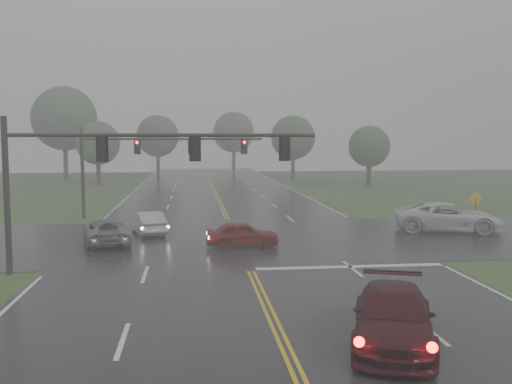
{
  "coord_description": "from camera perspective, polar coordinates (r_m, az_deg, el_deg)",
  "views": [
    {
      "loc": [
        -2.51,
        -10.0,
        5.72
      ],
      "look_at": [
        0.45,
        16.0,
        3.28
      ],
      "focal_mm": 40.0,
      "sensor_mm": 36.0,
      "label": 1
    }
  ],
  "objects": [
    {
      "name": "main_road",
      "position": [
        30.64,
        -1.68,
        -5.42
      ],
      "size": [
        18.0,
        160.0,
        0.02
      ],
      "primitive_type": "cube",
      "color": "black",
      "rests_on": "ground"
    },
    {
      "name": "cross_street",
      "position": [
        32.6,
        -1.98,
        -4.77
      ],
      "size": [
        120.0,
        14.0,
        0.02
      ],
      "primitive_type": "cube",
      "color": "black",
      "rests_on": "ground"
    },
    {
      "name": "stop_bar",
      "position": [
        26.02,
        9.38,
        -7.43
      ],
      "size": [
        8.5,
        0.5,
        0.01
      ],
      "primitive_type": "cube",
      "color": "silver",
      "rests_on": "ground"
    },
    {
      "name": "sedan_maroon",
      "position": [
        16.92,
        13.5,
        -14.58
      ],
      "size": [
        3.77,
        5.73,
        1.54
      ],
      "primitive_type": "imported",
      "rotation": [
        0.0,
        0.0,
        -0.33
      ],
      "color": "#34090F",
      "rests_on": "ground"
    },
    {
      "name": "sedan_red",
      "position": [
        30.39,
        -1.35,
        -5.51
      ],
      "size": [
        3.93,
        1.68,
        1.32
      ],
      "primitive_type": "imported",
      "rotation": [
        0.0,
        0.0,
        1.6
      ],
      "color": "maroon",
      "rests_on": "ground"
    },
    {
      "name": "sedan_silver",
      "position": [
        34.95,
        -10.76,
        -4.18
      ],
      "size": [
        2.58,
        4.42,
        1.38
      ],
      "primitive_type": "imported",
      "rotation": [
        0.0,
        0.0,
        3.43
      ],
      "color": "#B9BCC2",
      "rests_on": "ground"
    },
    {
      "name": "car_grey",
      "position": [
        32.2,
        -14.69,
        -5.07
      ],
      "size": [
        3.23,
        5.27,
        1.36
      ],
      "primitive_type": "imported",
      "rotation": [
        0.0,
        0.0,
        3.35
      ],
      "color": "slate",
      "rests_on": "ground"
    },
    {
      "name": "pickup_white",
      "position": [
        37.17,
        18.64,
        -3.8
      ],
      "size": [
        7.03,
        4.73,
        1.79
      ],
      "primitive_type": "imported",
      "rotation": [
        0.0,
        0.0,
        1.27
      ],
      "color": "silver",
      "rests_on": "ground"
    },
    {
      "name": "signal_gantry_near",
      "position": [
        25.0,
        -14.66,
        2.87
      ],
      "size": [
        13.23,
        0.29,
        6.67
      ],
      "color": "black",
      "rests_on": "ground"
    },
    {
      "name": "signal_gantry_far",
      "position": [
        41.74,
        -11.46,
        3.69
      ],
      "size": [
        12.97,
        0.33,
        6.48
      ],
      "color": "black",
      "rests_on": "ground"
    },
    {
      "name": "sign_diamond_east",
      "position": [
        38.44,
        21.09,
        -1.06
      ],
      "size": [
        1.01,
        0.3,
        2.49
      ],
      "rotation": [
        0.0,
        0.0,
        0.26
      ],
      "color": "black",
      "rests_on": "ground"
    },
    {
      "name": "tree_nw_a",
      "position": [
        73.07,
        -15.53,
        4.72
      ],
      "size": [
        5.37,
        5.37,
        7.88
      ],
      "color": "#322720",
      "rests_on": "ground"
    },
    {
      "name": "tree_ne_a",
      "position": [
        78.89,
        3.72,
        5.44
      ],
      "size": [
        6.09,
        6.09,
        8.94
      ],
      "color": "#322720",
      "rests_on": "ground"
    },
    {
      "name": "tree_n_mid",
      "position": [
        88.1,
        -9.81,
        5.53
      ],
      "size": [
        6.35,
        6.35,
        9.32
      ],
      "color": "#322720",
      "rests_on": "ground"
    },
    {
      "name": "tree_e_near",
      "position": [
        70.03,
        11.26,
        4.48
      ],
      "size": [
        4.99,
        4.99,
        7.32
      ],
      "color": "#322720",
      "rests_on": "ground"
    },
    {
      "name": "tree_nw_b",
      "position": [
        82.96,
        -18.61,
        6.97
      ],
      "size": [
        8.78,
        8.78,
        12.89
      ],
      "color": "#322720",
      "rests_on": "ground"
    },
    {
      "name": "tree_n_far",
      "position": [
        99.69,
        -2.25,
        5.98
      ],
      "size": [
        7.09,
        7.09,
        10.41
      ],
      "color": "#322720",
      "rests_on": "ground"
    }
  ]
}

